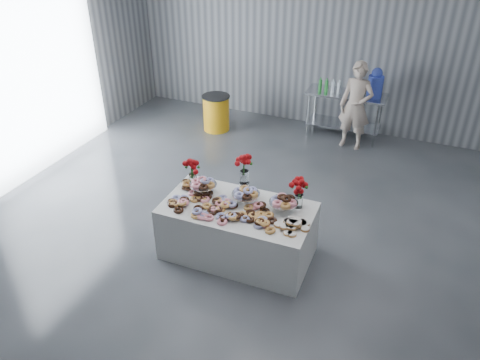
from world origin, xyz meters
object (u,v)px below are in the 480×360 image
object	(u,v)px
water_jug	(375,84)
display_table	(238,231)
trash_barrel	(216,113)
person	(356,106)
prep_table	(345,107)

from	to	relation	value
water_jug	display_table	bearing A→B (deg)	-103.23
water_jug	trash_barrel	bearing A→B (deg)	-166.58
water_jug	trash_barrel	world-z (taller)	water_jug
display_table	person	distance (m)	3.84
display_table	prep_table	distance (m)	4.15
display_table	person	xyz separation A→B (m)	(0.72, 3.75, 0.44)
display_table	person	bearing A→B (deg)	79.10
prep_table	display_table	bearing A→B (deg)	-96.47
person	trash_barrel	distance (m)	2.74
prep_table	water_jug	xyz separation A→B (m)	(0.50, -0.00, 0.53)
trash_barrel	water_jug	bearing A→B (deg)	13.42
prep_table	person	size ratio (longest dim) A/B	0.92
person	trash_barrel	world-z (taller)	person
prep_table	person	world-z (taller)	person
person	trash_barrel	bearing A→B (deg)	-166.73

